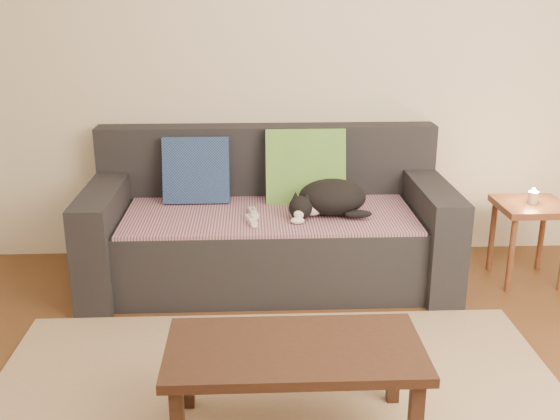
{
  "coord_description": "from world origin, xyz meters",
  "views": [
    {
      "loc": [
        -0.09,
        -2.1,
        1.65
      ],
      "look_at": [
        0.05,
        1.2,
        0.55
      ],
      "focal_mm": 42.0,
      "sensor_mm": 36.0,
      "label": 1
    }
  ],
  "objects": [
    {
      "name": "sofa",
      "position": [
        0.0,
        1.57,
        0.31
      ],
      "size": [
        2.1,
        0.94,
        0.87
      ],
      "color": "#232328",
      "rests_on": "ground"
    },
    {
      "name": "back_wall",
      "position": [
        0.0,
        2.0,
        1.3
      ],
      "size": [
        4.5,
        0.04,
        2.6
      ],
      "primitive_type": "cube",
      "color": "beige",
      "rests_on": "ground"
    },
    {
      "name": "wii_remote_a",
      "position": [
        -0.1,
        1.31,
        0.46
      ],
      "size": [
        0.07,
        0.15,
        0.03
      ],
      "primitive_type": "cube",
      "rotation": [
        0.0,
        0.0,
        1.8
      ],
      "color": "white",
      "rests_on": "throw_blanket"
    },
    {
      "name": "cat",
      "position": [
        0.34,
        1.44,
        0.54
      ],
      "size": [
        0.48,
        0.35,
        0.2
      ],
      "rotation": [
        0.0,
        0.0,
        -0.16
      ],
      "color": "black",
      "rests_on": "throw_blanket"
    },
    {
      "name": "side_table",
      "position": [
        1.53,
        1.46,
        0.4
      ],
      "size": [
        0.39,
        0.39,
        0.48
      ],
      "color": "brown",
      "rests_on": "ground"
    },
    {
      "name": "cushion_navy",
      "position": [
        -0.43,
        1.74,
        0.63
      ],
      "size": [
        0.4,
        0.19,
        0.41
      ],
      "primitive_type": "cube",
      "rotation": [
        -0.25,
        0.0,
        0.0
      ],
      "color": "#121F4E",
      "rests_on": "throw_blanket"
    },
    {
      "name": "wii_remote_b",
      "position": [
        -0.09,
        1.44,
        0.46
      ],
      "size": [
        0.06,
        0.15,
        0.03
      ],
      "primitive_type": "cube",
      "rotation": [
        0.0,
        0.0,
        1.73
      ],
      "color": "white",
      "rests_on": "throw_blanket"
    },
    {
      "name": "rug",
      "position": [
        0.0,
        0.15,
        0.01
      ],
      "size": [
        2.5,
        1.8,
        0.01
      ],
      "primitive_type": "cube",
      "color": "tan",
      "rests_on": "ground"
    },
    {
      "name": "cushion_green",
      "position": [
        0.23,
        1.74,
        0.63
      ],
      "size": [
        0.48,
        0.23,
        0.5
      ],
      "primitive_type": "cube",
      "rotation": [
        -0.24,
        0.0,
        0.0
      ],
      "color": "#0D544A",
      "rests_on": "throw_blanket"
    },
    {
      "name": "candle",
      "position": [
        1.53,
        1.46,
        0.52
      ],
      "size": [
        0.06,
        0.06,
        0.09
      ],
      "color": "beige",
      "rests_on": "side_table"
    },
    {
      "name": "throw_blanket",
      "position": [
        0.0,
        1.48,
        0.43
      ],
      "size": [
        1.66,
        0.74,
        0.02
      ],
      "primitive_type": "cube",
      "color": "#462B51",
      "rests_on": "sofa"
    },
    {
      "name": "coffee_table",
      "position": [
        0.06,
        0.06,
        0.34
      ],
      "size": [
        0.97,
        0.49,
        0.39
      ],
      "color": "#331A13",
      "rests_on": "rug"
    }
  ]
}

